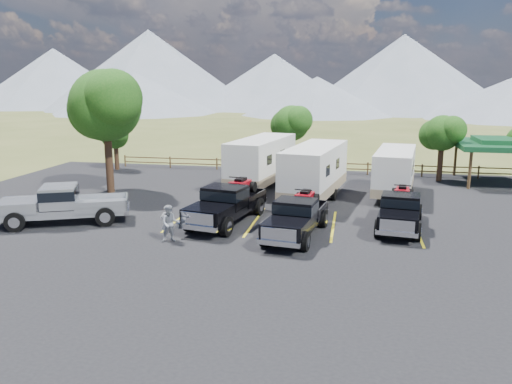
% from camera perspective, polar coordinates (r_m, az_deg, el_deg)
% --- Properties ---
extents(ground, '(320.00, 320.00, 0.00)m').
position_cam_1_polar(ground, '(21.59, 3.04, -6.64)').
color(ground, '#485323').
rests_on(ground, ground).
extents(asphalt_lot, '(44.00, 34.00, 0.04)m').
position_cam_1_polar(asphalt_lot, '(24.41, 4.02, -4.31)').
color(asphalt_lot, black).
rests_on(asphalt_lot, ground).
extents(stall_lines, '(12.12, 5.50, 0.01)m').
position_cam_1_polar(stall_lines, '(25.36, 4.30, -3.61)').
color(stall_lines, gold).
rests_on(stall_lines, asphalt_lot).
extents(tree_big_nw, '(5.54, 5.18, 7.84)m').
position_cam_1_polar(tree_big_nw, '(33.03, -16.88, 9.44)').
color(tree_big_nw, '#301F13').
rests_on(tree_big_nw, ground).
extents(tree_ne_a, '(3.11, 2.92, 4.76)m').
position_cam_1_polar(tree_ne_a, '(37.90, 20.50, 6.32)').
color(tree_ne_a, '#301F13').
rests_on(tree_ne_a, ground).
extents(tree_north, '(3.46, 3.24, 5.25)m').
position_cam_1_polar(tree_north, '(39.64, 4.05, 7.83)').
color(tree_north, '#301F13').
rests_on(tree_north, ground).
extents(tree_nw_small, '(2.59, 2.43, 3.85)m').
position_cam_1_polar(tree_nw_small, '(41.91, -15.80, 6.20)').
color(tree_nw_small, '#301F13').
rests_on(tree_nw_small, ground).
extents(rail_fence, '(36.12, 0.12, 1.00)m').
position_cam_1_polar(rail_fence, '(39.25, 9.74, 2.88)').
color(rail_fence, brown).
rests_on(rail_fence, ground).
extents(pavilion, '(6.20, 6.20, 3.22)m').
position_cam_1_polar(pavilion, '(38.82, 26.30, 4.91)').
color(pavilion, brown).
rests_on(pavilion, ground).
extents(mountain_range, '(209.00, 71.00, 20.00)m').
position_cam_1_polar(mountain_range, '(126.61, 6.45, 12.86)').
color(mountain_range, slate).
rests_on(mountain_range, ground).
extents(rig_left, '(3.21, 6.64, 2.13)m').
position_cam_1_polar(rig_left, '(25.36, -3.31, -1.21)').
color(rig_left, black).
rests_on(rig_left, asphalt_lot).
extents(rig_center, '(2.73, 6.09, 1.96)m').
position_cam_1_polar(rig_center, '(23.22, 4.69, -2.73)').
color(rig_center, black).
rests_on(rig_center, asphalt_lot).
extents(rig_right, '(2.60, 5.94, 1.92)m').
position_cam_1_polar(rig_right, '(25.41, 16.16, -1.90)').
color(rig_right, black).
rests_on(rig_right, asphalt_lot).
extents(trailer_left, '(3.75, 9.57, 3.31)m').
position_cam_1_polar(trailer_left, '(33.69, 0.64, 3.48)').
color(trailer_left, white).
rests_on(trailer_left, asphalt_lot).
extents(trailer_center, '(3.70, 9.49, 3.28)m').
position_cam_1_polar(trailer_center, '(30.16, 6.72, 2.29)').
color(trailer_center, white).
rests_on(trailer_center, asphalt_lot).
extents(trailer_right, '(3.11, 8.43, 2.91)m').
position_cam_1_polar(trailer_right, '(32.22, 15.56, 2.22)').
color(trailer_right, white).
rests_on(trailer_right, asphalt_lot).
extents(pickup_silver, '(6.76, 4.51, 1.94)m').
position_cam_1_polar(pickup_silver, '(26.92, -21.13, -1.27)').
color(pickup_silver, '#9A9DA2').
rests_on(pickup_silver, asphalt_lot).
extents(person_a, '(0.70, 0.66, 1.61)m').
position_cam_1_polar(person_a, '(22.92, -10.10, -3.45)').
color(person_a, white).
rests_on(person_a, asphalt_lot).
extents(person_b, '(0.99, 0.89, 1.69)m').
position_cam_1_polar(person_b, '(22.59, -9.79, -3.57)').
color(person_b, gray).
rests_on(person_b, asphalt_lot).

